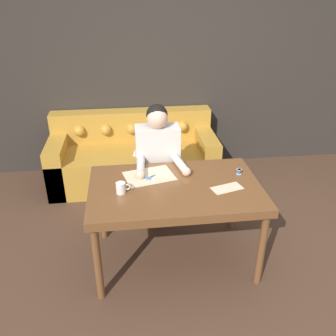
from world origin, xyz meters
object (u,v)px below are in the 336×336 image
object	(u,v)px
couch	(134,158)
thread_spool	(239,172)
person	(158,167)
scissors	(151,177)
mug	(121,188)
dining_table	(175,194)

from	to	relation	value
couch	thread_spool	world-z (taller)	couch
couch	person	bearing A→B (deg)	-76.97
couch	scissors	bearing A→B (deg)	-84.89
mug	couch	bearing A→B (deg)	85.05
scissors	mug	size ratio (longest dim) A/B	1.68
couch	dining_table	bearing A→B (deg)	-78.82
person	mug	world-z (taller)	person
dining_table	mug	xyz separation A→B (m)	(-0.43, -0.05, 0.12)
person	scissors	world-z (taller)	person
couch	person	size ratio (longest dim) A/B	1.59
scissors	mug	xyz separation A→B (m)	(-0.26, -0.23, 0.04)
person	mug	distance (m)	0.75
mug	thread_spool	bearing A→B (deg)	10.68
scissors	thread_spool	distance (m)	0.76
couch	scissors	xyz separation A→B (m)	(0.12, -1.34, 0.45)
mug	dining_table	bearing A→B (deg)	6.84
person	mug	size ratio (longest dim) A/B	11.03
mug	thread_spool	xyz separation A→B (m)	(1.01, 0.19, -0.02)
person	scissors	size ratio (longest dim) A/B	6.58
dining_table	mug	bearing A→B (deg)	-173.16
dining_table	person	world-z (taller)	person
dining_table	couch	world-z (taller)	couch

